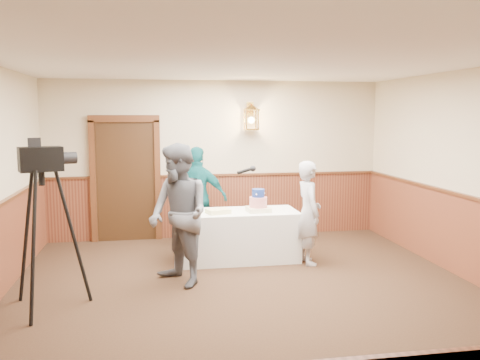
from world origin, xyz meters
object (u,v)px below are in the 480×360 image
at_px(tiered_cake, 258,203).
at_px(sheet_cake_yellow, 218,211).
at_px(interviewer, 179,215).
at_px(assistant_p, 198,198).
at_px(baker, 308,213).
at_px(tv_camera_rig, 45,237).
at_px(display_table, 238,235).
at_px(sheet_cake_green, 192,210).

relative_size(tiered_cake, sheet_cake_yellow, 1.09).
height_order(interviewer, assistant_p, interviewer).
bearing_deg(baker, tv_camera_rig, 107.48).
xyz_separation_m(display_table, baker, (0.99, -0.37, 0.39)).
distance_m(sheet_cake_yellow, tv_camera_rig, 2.60).
bearing_deg(display_table, assistant_p, 122.90).
bearing_deg(baker, interviewer, 106.27).
distance_m(sheet_cake_green, tv_camera_rig, 2.41).
xyz_separation_m(tiered_cake, sheet_cake_yellow, (-0.61, -0.05, -0.10)).
bearing_deg(sheet_cake_green, assistant_p, 78.09).
relative_size(sheet_cake_yellow, interviewer, 0.17).
height_order(sheet_cake_green, interviewer, interviewer).
bearing_deg(baker, display_table, 67.83).
relative_size(display_table, interviewer, 0.98).
relative_size(interviewer, tv_camera_rig, 1.00).
bearing_deg(tv_camera_rig, display_table, 12.40).
relative_size(tiered_cake, interviewer, 0.19).
relative_size(sheet_cake_green, tv_camera_rig, 0.17).
bearing_deg(tv_camera_rig, interviewer, 0.53).
bearing_deg(tiered_cake, tv_camera_rig, -151.50).
height_order(display_table, sheet_cake_yellow, sheet_cake_yellow).
bearing_deg(sheet_cake_yellow, display_table, 21.57).
xyz_separation_m(sheet_cake_green, tv_camera_rig, (-1.77, -1.63, 0.04)).
xyz_separation_m(display_table, tiered_cake, (0.30, -0.08, 0.51)).
height_order(interviewer, tv_camera_rig, tv_camera_rig).
xyz_separation_m(tiered_cake, sheet_cake_green, (-0.99, 0.13, -0.10)).
bearing_deg(interviewer, sheet_cake_yellow, 115.38).
distance_m(display_table, tv_camera_rig, 2.96).
xyz_separation_m(baker, assistant_p, (-1.52, 1.19, 0.08)).
height_order(sheet_cake_yellow, tv_camera_rig, tv_camera_rig).
bearing_deg(assistant_p, tv_camera_rig, 72.79).
height_order(sheet_cake_green, baker, baker).
bearing_deg(assistant_p, tiered_cake, 154.51).
bearing_deg(sheet_cake_yellow, sheet_cake_green, 155.42).
distance_m(sheet_cake_yellow, interviewer, 1.08).
relative_size(tiered_cake, assistant_p, 0.21).
distance_m(assistant_p, tv_camera_rig, 3.08).
distance_m(interviewer, assistant_p, 1.86).
height_order(display_table, interviewer, interviewer).
relative_size(sheet_cake_green, baker, 0.20).
bearing_deg(tv_camera_rig, sheet_cake_green, 22.27).
distance_m(sheet_cake_yellow, baker, 1.33).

